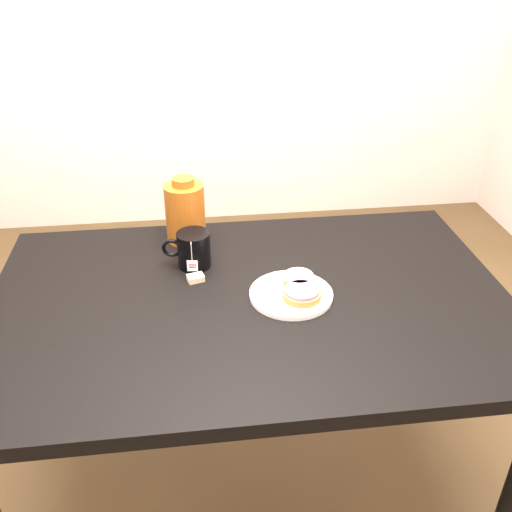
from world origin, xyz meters
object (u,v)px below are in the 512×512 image
at_px(teabag_pouch, 196,278).
at_px(bagel_package, 185,212).
at_px(mug, 193,249).
at_px(table, 251,322).
at_px(plate, 291,294).
at_px(bagel_front, 302,293).
at_px(bagel_back, 299,279).

relative_size(teabag_pouch, bagel_package, 0.22).
height_order(mug, bagel_package, bagel_package).
height_order(table, plate, plate).
height_order(table, bagel_front, bagel_front).
height_order(plate, bagel_back, bagel_back).
relative_size(table, bagel_back, 13.26).
height_order(mug, teabag_pouch, mug).
relative_size(bagel_front, bagel_package, 0.63).
bearing_deg(bagel_back, teabag_pouch, 166.83).
xyz_separation_m(bagel_front, bagel_package, (-0.30, 0.39, 0.07)).
bearing_deg(bagel_back, bagel_front, -93.81).
bearing_deg(table, bagel_package, 115.13).
bearing_deg(teabag_pouch, bagel_front, -26.11).
distance_m(mug, bagel_package, 0.17).
bearing_deg(bagel_package, bagel_back, -46.46).
distance_m(table, bagel_back, 0.18).
xyz_separation_m(mug, bagel_package, (-0.02, 0.17, 0.04)).
bearing_deg(bagel_back, bagel_package, 133.54).
bearing_deg(plate, table, 174.87).
distance_m(bagel_back, bagel_package, 0.44).
bearing_deg(bagel_front, plate, 131.76).
height_order(plate, bagel_package, bagel_package).
bearing_deg(teabag_pouch, bagel_package, 94.43).
relative_size(table, mug, 9.48).
bearing_deg(bagel_front, mug, 141.69).
xyz_separation_m(plate, bagel_back, (0.03, 0.04, 0.02)).
height_order(table, mug, mug).
bearing_deg(bagel_back, mug, 152.04).
xyz_separation_m(bagel_back, mug, (-0.28, 0.15, 0.03)).
relative_size(bagel_back, mug, 0.71).
bearing_deg(bagel_front, bagel_package, 127.47).
bearing_deg(bagel_front, table, 164.69).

